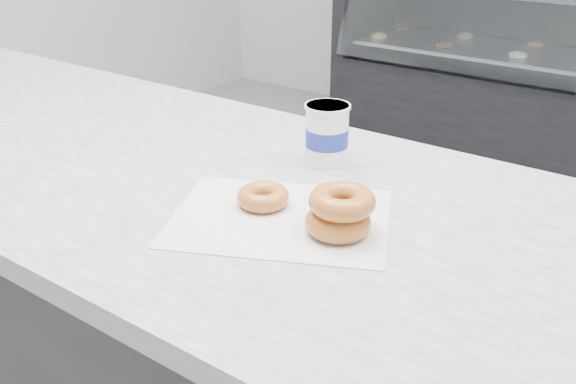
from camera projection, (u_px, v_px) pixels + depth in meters
name	position (u px, v px, depth m)	size (l,w,h in m)	color
ground	(353.00, 377.00, 1.99)	(5.00, 5.00, 0.00)	gray
counter	(219.00, 369.00, 1.36)	(3.06, 0.76, 0.90)	#333335
display_case	(564.00, 76.00, 3.34)	(2.40, 0.74, 1.25)	black
wax_paper	(280.00, 218.00, 1.02)	(0.34, 0.26, 0.00)	silver
donut_single	(263.00, 197.00, 1.05)	(0.09, 0.09, 0.03)	#CA8237
donut_stack	(340.00, 212.00, 0.95)	(0.12, 0.12, 0.07)	#CA8237
coffee_cup	(327.00, 134.00, 1.20)	(0.10, 0.10, 0.11)	white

